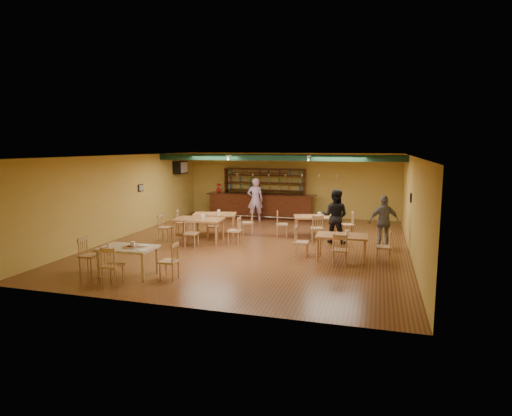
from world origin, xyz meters
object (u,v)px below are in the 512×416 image
(dining_table_d, at_px, (342,247))
(patron_right_a, at_px, (335,216))
(patron_bar, at_px, (255,200))
(dining_table_a, at_px, (215,224))
(near_table, at_px, (128,261))
(dining_table_b, at_px, (315,226))
(bar_counter, at_px, (261,206))
(dining_table_c, at_px, (199,230))

(dining_table_d, xyz_separation_m, patron_right_a, (-0.42, 2.21, 0.56))
(patron_bar, relative_size, patron_right_a, 1.03)
(dining_table_a, distance_m, near_table, 5.47)
(dining_table_b, bearing_deg, dining_table_d, -82.15)
(bar_counter, distance_m, dining_table_d, 7.69)
(dining_table_d, distance_m, patron_right_a, 2.31)
(bar_counter, bearing_deg, dining_table_c, -97.90)
(bar_counter, height_order, near_table, bar_counter)
(bar_counter, height_order, dining_table_d, bar_counter)
(dining_table_c, relative_size, near_table, 1.17)
(patron_right_a, bearing_deg, patron_bar, -32.40)
(near_table, bearing_deg, patron_right_a, 46.68)
(patron_bar, bearing_deg, bar_counter, -112.67)
(patron_right_a, bearing_deg, near_table, 57.26)
(near_table, height_order, patron_right_a, patron_right_a)
(dining_table_d, relative_size, patron_right_a, 0.80)
(near_table, bearing_deg, patron_bar, 82.54)
(bar_counter, height_order, dining_table_b, bar_counter)
(near_table, distance_m, patron_bar, 8.76)
(dining_table_d, distance_m, near_table, 6.02)
(dining_table_c, relative_size, dining_table_d, 1.12)
(patron_right_a, bearing_deg, dining_table_a, 7.10)
(dining_table_b, distance_m, patron_right_a, 1.26)
(dining_table_d, bearing_deg, near_table, -150.40)
(near_table, bearing_deg, dining_table_b, 55.62)
(dining_table_a, height_order, patron_right_a, patron_right_a)
(dining_table_b, height_order, patron_bar, patron_bar)
(dining_table_a, xyz_separation_m, near_table, (-0.25, -5.46, -0.02))
(patron_bar, bearing_deg, dining_table_d, 107.05)
(dining_table_b, height_order, patron_right_a, patron_right_a)
(dining_table_a, xyz_separation_m, patron_right_a, (4.50, -0.15, 0.53))
(dining_table_c, height_order, patron_right_a, patron_right_a)
(dining_table_c, xyz_separation_m, patron_bar, (0.71, 4.58, 0.55))
(dining_table_b, height_order, dining_table_d, dining_table_b)
(dining_table_c, relative_size, patron_right_a, 0.89)
(dining_table_d, distance_m, patron_bar, 7.06)
(bar_counter, relative_size, dining_table_b, 3.31)
(dining_table_b, relative_size, patron_bar, 0.80)
(dining_table_a, xyz_separation_m, dining_table_d, (4.92, -2.36, -0.03))
(near_table, relative_size, patron_bar, 0.73)
(dining_table_a, distance_m, dining_table_d, 5.45)
(bar_counter, xyz_separation_m, patron_bar, (-0.04, -0.83, 0.39))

